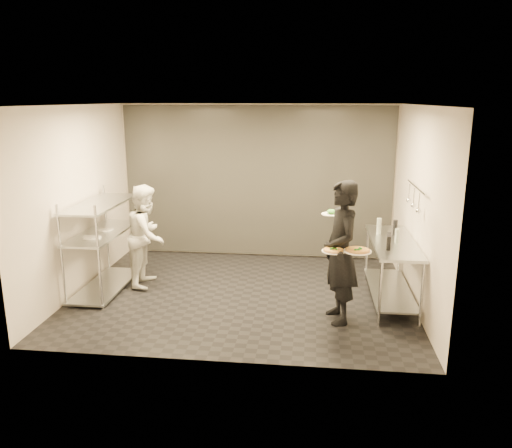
# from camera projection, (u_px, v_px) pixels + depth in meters

# --- Properties ---
(room_shell) EXTENTS (5.00, 4.00, 2.80)m
(room_shell) POSITION_uv_depth(u_px,v_px,m) (252.00, 190.00, 8.36)
(room_shell) COLOR black
(room_shell) RESTS_ON ground
(pass_rack) EXTENTS (0.60, 1.60, 1.50)m
(pass_rack) POSITION_uv_depth(u_px,v_px,m) (103.00, 241.00, 7.61)
(pass_rack) COLOR silver
(pass_rack) RESTS_ON ground
(prep_counter) EXTENTS (0.60, 1.80, 0.92)m
(prep_counter) POSITION_uv_depth(u_px,v_px,m) (392.00, 260.00, 7.17)
(prep_counter) COLOR silver
(prep_counter) RESTS_ON ground
(utensil_rail) EXTENTS (0.07, 1.20, 0.31)m
(utensil_rail) POSITION_uv_depth(u_px,v_px,m) (414.00, 198.00, 6.92)
(utensil_rail) COLOR silver
(utensil_rail) RESTS_ON room_shell
(waiter) EXTENTS (0.62, 0.78, 1.89)m
(waiter) POSITION_uv_depth(u_px,v_px,m) (340.00, 252.00, 6.47)
(waiter) COLOR black
(waiter) RESTS_ON ground
(chef) EXTENTS (0.62, 0.79, 1.60)m
(chef) POSITION_uv_depth(u_px,v_px,m) (147.00, 235.00, 7.82)
(chef) COLOR silver
(chef) RESTS_ON ground
(pizza_plate_near) EXTENTS (0.30, 0.30, 0.05)m
(pizza_plate_near) POSITION_uv_depth(u_px,v_px,m) (333.00, 250.00, 6.27)
(pizza_plate_near) COLOR white
(pizza_plate_near) RESTS_ON waiter
(pizza_plate_far) EXTENTS (0.35, 0.35, 0.05)m
(pizza_plate_far) POSITION_uv_depth(u_px,v_px,m) (358.00, 250.00, 6.20)
(pizza_plate_far) COLOR white
(pizza_plate_far) RESTS_ON waiter
(salad_plate) EXTENTS (0.27, 0.27, 0.07)m
(salad_plate) POSITION_uv_depth(u_px,v_px,m) (331.00, 213.00, 6.71)
(salad_plate) COLOR white
(salad_plate) RESTS_ON waiter
(pos_monitor) EXTENTS (0.09, 0.26, 0.19)m
(pos_monitor) POSITION_uv_depth(u_px,v_px,m) (389.00, 241.00, 6.73)
(pos_monitor) COLOR black
(pos_monitor) RESTS_ON prep_counter
(bottle_green) EXTENTS (0.07, 0.07, 0.24)m
(bottle_green) POSITION_uv_depth(u_px,v_px,m) (379.00, 226.00, 7.42)
(bottle_green) COLOR #909C8F
(bottle_green) RESTS_ON prep_counter
(bottle_clear) EXTENTS (0.06, 0.06, 0.20)m
(bottle_clear) POSITION_uv_depth(u_px,v_px,m) (397.00, 236.00, 6.99)
(bottle_clear) COLOR #909C8F
(bottle_clear) RESTS_ON prep_counter
(bottle_dark) EXTENTS (0.07, 0.07, 0.22)m
(bottle_dark) POSITION_uv_depth(u_px,v_px,m) (395.00, 227.00, 7.38)
(bottle_dark) COLOR black
(bottle_dark) RESTS_ON prep_counter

